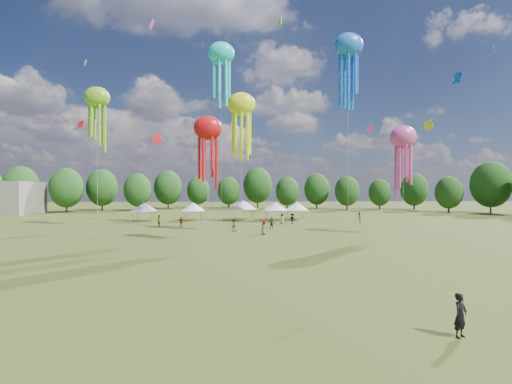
{
  "coord_description": "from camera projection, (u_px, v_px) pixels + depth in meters",
  "views": [
    {
      "loc": [
        -2.8,
        -16.77,
        6.32
      ],
      "look_at": [
        -0.85,
        15.0,
        6.0
      ],
      "focal_mm": 24.48,
      "sensor_mm": 36.0,
      "label": 1
    }
  ],
  "objects": [
    {
      "name": "ground",
      "position": [
        292.0,
        318.0,
        16.98
      ],
      "size": [
        300.0,
        300.0,
        0.0
      ],
      "primitive_type": "plane",
      "color": "#384416",
      "rests_on": "ground"
    },
    {
      "name": "spectators_far",
      "position": [
        275.0,
        221.0,
        58.39
      ],
      "size": [
        36.51,
        17.43,
        1.92
      ],
      "color": "gray",
      "rests_on": "ground"
    },
    {
      "name": "treeline",
      "position": [
        230.0,
        187.0,
        79.07
      ],
      "size": [
        201.57,
        95.24,
        13.43
      ],
      "color": "#38281C",
      "rests_on": "ground"
    },
    {
      "name": "festival_tents",
      "position": [
        233.0,
        206.0,
        69.43
      ],
      "size": [
        34.81,
        7.69,
        3.91
      ],
      "color": "#47474C",
      "rests_on": "ground"
    },
    {
      "name": "observer_main",
      "position": [
        460.0,
        315.0,
        14.77
      ],
      "size": [
        0.82,
        0.73,
        1.87
      ],
      "primitive_type": "imported",
      "rotation": [
        0.0,
        0.0,
        0.52
      ],
      "color": "black",
      "rests_on": "ground"
    },
    {
      "name": "small_kites",
      "position": [
        256.0,
        36.0,
        58.11
      ],
      "size": [
        78.16,
        47.15,
        43.83
      ],
      "color": "#E7FF1A",
      "rests_on": "ground"
    },
    {
      "name": "show_kites",
      "position": [
        257.0,
        94.0,
        52.6
      ],
      "size": [
        48.56,
        19.12,
        31.49
      ],
      "color": "#E7FF1A",
      "rests_on": "ground"
    },
    {
      "name": "spectator_near",
      "position": [
        234.0,
        226.0,
        50.91
      ],
      "size": [
        0.9,
        0.73,
        1.76
      ],
      "primitive_type": "imported",
      "rotation": [
        0.0,
        0.0,
        3.07
      ],
      "color": "gray",
      "rests_on": "ground"
    }
  ]
}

